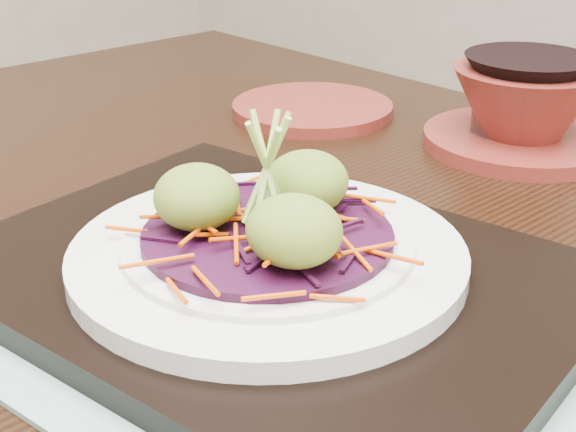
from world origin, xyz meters
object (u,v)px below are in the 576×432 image
Objects in this scene: terracotta_side_plate at (312,109)px; water_glass at (506,100)px; dining_table at (296,398)px; terracotta_bowl_set at (523,113)px; white_plate at (268,253)px; serving_tray at (268,277)px.

water_glass is at bearing 10.33° from terracotta_side_plate.
dining_table is 16.25× the size of water_glass.
water_glass is (-0.00, 0.32, 0.15)m from dining_table.
terracotta_bowl_set is (0.02, 0.32, 0.14)m from dining_table.
water_glass is at bearing 91.25° from white_plate.
white_plate reaches higher than terracotta_side_plate.
serving_tray is at bearing -88.75° from water_glass.
dining_table is 5.75× the size of white_plate.
water_glass is (-0.01, 0.35, 0.03)m from serving_tray.
white_plate is 0.99× the size of terracotta_bowl_set.
water_glass reaches higher than dining_table.
dining_table is 0.35m from water_glass.
white_plate reaches higher than dining_table.
white_plate is 2.82× the size of water_glass.
water_glass is 0.02m from terracotta_bowl_set.
white_plate is at bearing -71.23° from dining_table.
terracotta_side_plate is at bearing 134.04° from dining_table.
serving_tray is at bearing 0.00° from white_plate.
dining_table is 0.14m from white_plate.
serving_tray reaches higher than terracotta_side_plate.
white_plate is (0.01, -0.04, 0.14)m from dining_table.
white_plate is (-0.00, 0.00, 0.02)m from serving_tray.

